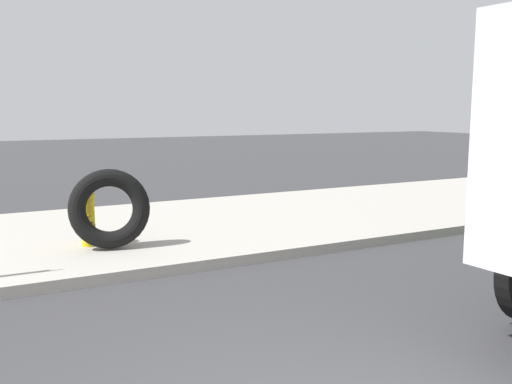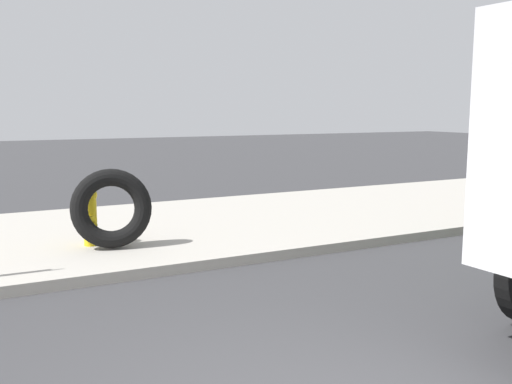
% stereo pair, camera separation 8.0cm
% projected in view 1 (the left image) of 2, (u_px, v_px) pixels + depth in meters
% --- Properties ---
extents(sidewalk_curb, '(36.00, 5.00, 0.15)m').
position_uv_depth(sidewalk_curb, '(80.00, 238.00, 9.27)').
color(sidewalk_curb, '#ADA89E').
rests_on(sidewalk_curb, ground).
extents(fire_hydrant, '(0.23, 0.52, 0.87)m').
position_uv_depth(fire_hydrant, '(88.00, 215.00, 8.36)').
color(fire_hydrant, yellow).
rests_on(fire_hydrant, sidewalk_curb).
extents(loose_tire, '(1.21, 0.59, 1.18)m').
position_uv_depth(loose_tire, '(110.00, 209.00, 8.17)').
color(loose_tire, black).
rests_on(loose_tire, sidewalk_curb).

